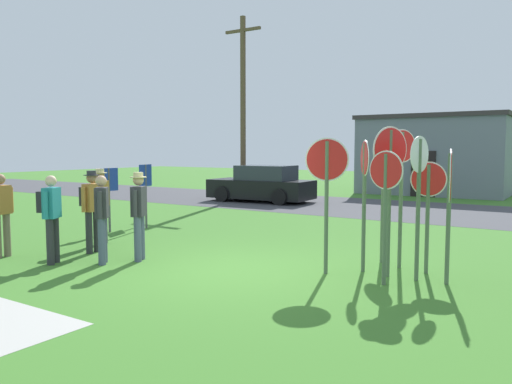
{
  "coord_description": "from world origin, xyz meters",
  "views": [
    {
      "loc": [
        5.38,
        -7.27,
        2.19
      ],
      "look_at": [
        -0.38,
        1.53,
        1.3
      ],
      "focal_mm": 35.84,
      "sensor_mm": 36.0,
      "label": 1
    }
  ],
  "objects": [
    {
      "name": "info_panel_rightmost",
      "position": [
        -5.12,
        1.74,
        1.16
      ],
      "size": [
        0.06,
        0.6,
        1.69
      ],
      "color": "#4C4C51",
      "rests_on": "ground"
    },
    {
      "name": "ground_plane",
      "position": [
        0.0,
        0.0,
        0.0
      ],
      "size": [
        80.0,
        80.0,
        0.0
      ],
      "primitive_type": "plane",
      "color": "#3D7528"
    },
    {
      "name": "person_in_dark_shirt",
      "position": [
        -1.96,
        -0.24,
        0.98
      ],
      "size": [
        0.36,
        0.51,
        1.74
      ],
      "color": "#4C5670",
      "rests_on": "ground"
    },
    {
      "name": "info_panel_middle",
      "position": [
        -5.27,
        3.09,
        1.06
      ],
      "size": [
        0.52,
        0.35,
        1.54
      ],
      "color": "#4C4C51",
      "rests_on": "ground"
    },
    {
      "name": "parked_car_on_street",
      "position": [
        -5.98,
        10.54,
        0.69
      ],
      "size": [
        4.4,
        2.21,
        1.51
      ],
      "color": "black",
      "rests_on": "ground"
    },
    {
      "name": "person_on_left",
      "position": [
        -4.5,
        -1.55,
        0.95
      ],
      "size": [
        0.27,
        0.56,
        1.69
      ],
      "color": "#7A6B56",
      "rests_on": "ground"
    },
    {
      "name": "person_in_blue",
      "position": [
        -2.34,
        -0.82,
        0.95
      ],
      "size": [
        0.41,
        0.45,
        1.69
      ],
      "color": "#4C5670",
      "rests_on": "ground"
    },
    {
      "name": "stop_sign_center_cluster",
      "position": [
        2.67,
        0.64,
        1.44
      ],
      "size": [
        0.6,
        0.17,
        2.17
      ],
      "color": "#51664C",
      "rests_on": "ground"
    },
    {
      "name": "street_asphalt",
      "position": [
        0.0,
        10.93,
        0.0
      ],
      "size": [
        60.0,
        6.4,
        0.01
      ],
      "primitive_type": "cube",
      "color": "#424247",
      "rests_on": "ground"
    },
    {
      "name": "stop_sign_nearest",
      "position": [
        2.52,
        1.94,
        1.68
      ],
      "size": [
        0.34,
        0.52,
        2.55
      ],
      "color": "#51664C",
      "rests_on": "ground"
    },
    {
      "name": "person_near_signs",
      "position": [
        -3.36,
        -0.24,
        1.01
      ],
      "size": [
        0.41,
        0.57,
        1.74
      ],
      "color": "#2D2D33",
      "rests_on": "ground"
    },
    {
      "name": "stop_sign_far_back",
      "position": [
        2.06,
        1.3,
        1.57
      ],
      "size": [
        0.35,
        0.54,
        2.35
      ],
      "color": "#51664C",
      "rests_on": "ground"
    },
    {
      "name": "person_with_sunhat",
      "position": [
        -4.0,
        0.53,
        0.98
      ],
      "size": [
        0.32,
        0.56,
        1.74
      ],
      "color": "#2D2D33",
      "rests_on": "ground"
    },
    {
      "name": "person_in_teal",
      "position": [
        -3.16,
        -1.35,
        0.98
      ],
      "size": [
        0.46,
        0.51,
        1.69
      ],
      "color": "#2D2D33",
      "rests_on": "ground"
    },
    {
      "name": "utility_pole",
      "position": [
        -7.55,
        11.44,
        4.15
      ],
      "size": [
        1.8,
        0.24,
        7.94
      ],
      "color": "brown",
      "rests_on": "ground"
    },
    {
      "name": "stop_sign_leaning_left",
      "position": [
        3.04,
        1.2,
        1.58
      ],
      "size": [
        0.14,
        0.59,
        2.4
      ],
      "color": "#51664C",
      "rests_on": "ground"
    },
    {
      "name": "stop_sign_low_front",
      "position": [
        1.57,
        0.79,
        1.63
      ],
      "size": [
        0.71,
        0.28,
        2.38
      ],
      "color": "#51664C",
      "rests_on": "ground"
    },
    {
      "name": "stop_sign_rear_left",
      "position": [
        2.09,
        2.19,
        1.61
      ],
      "size": [
        0.64,
        0.58,
        2.33
      ],
      "color": "#51664C",
      "rests_on": "ground"
    },
    {
      "name": "building_background",
      "position": [
        -0.97,
        18.79,
        1.91
      ],
      "size": [
        6.9,
        5.05,
        3.81
      ],
      "color": "slate",
      "rests_on": "ground"
    },
    {
      "name": "stop_sign_rear_right",
      "position": [
        3.52,
        1.23,
        1.51
      ],
      "size": [
        0.21,
        0.85,
        2.19
      ],
      "color": "#51664C",
      "rests_on": "ground"
    },
    {
      "name": "info_panel_leftmost",
      "position": [
        -4.82,
        2.77,
        1.22
      ],
      "size": [
        0.16,
        0.59,
        1.76
      ],
      "color": "#4C4C51",
      "rests_on": "ground"
    },
    {
      "name": "stop_sign_tallest",
      "position": [
        2.55,
        1.2,
        1.76
      ],
      "size": [
        0.36,
        0.7,
        2.57
      ],
      "color": "#51664C",
      "rests_on": "ground"
    },
    {
      "name": "stop_sign_leaning_right",
      "position": [
        3.04,
        1.79,
        1.31
      ],
      "size": [
        0.6,
        0.15,
        1.97
      ],
      "color": "#51664C",
      "rests_on": "ground"
    }
  ]
}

